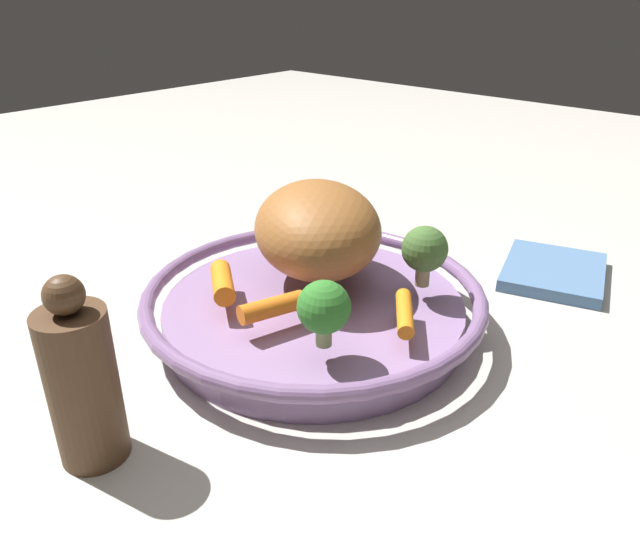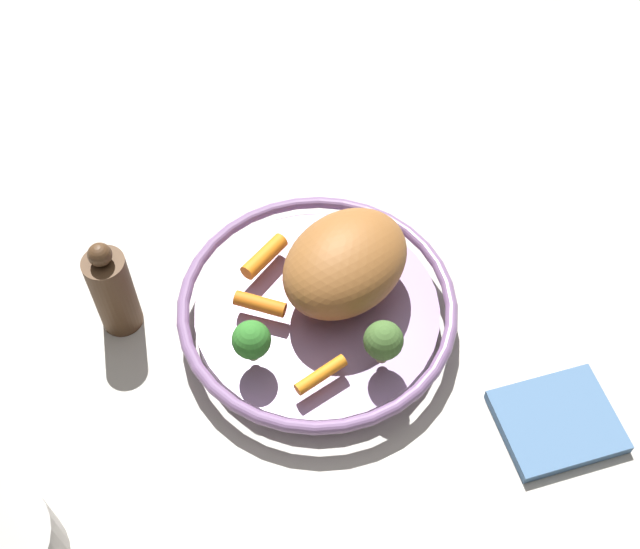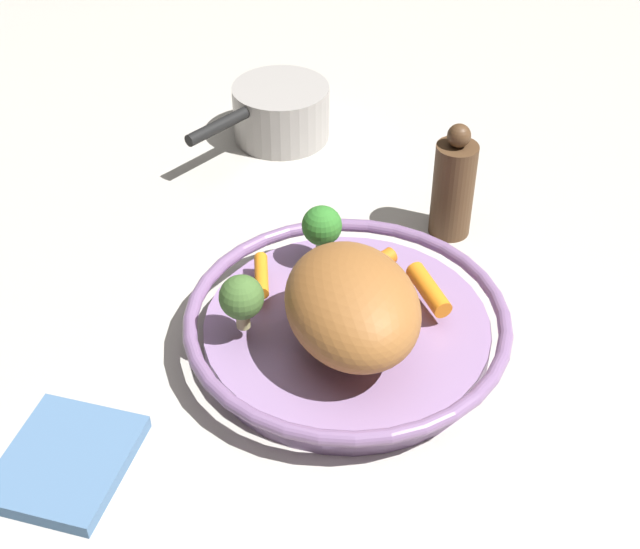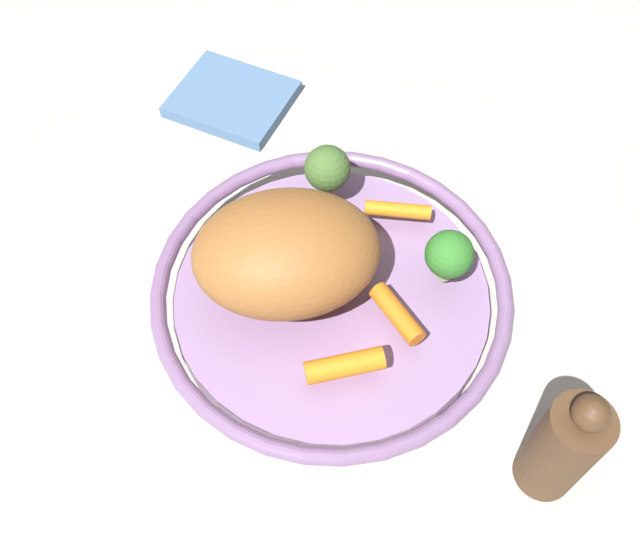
# 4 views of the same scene
# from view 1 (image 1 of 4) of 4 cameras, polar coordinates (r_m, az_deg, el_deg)

# --- Properties ---
(ground_plane) EXTENTS (2.60, 2.60, 0.00)m
(ground_plane) POSITION_cam_1_polar(r_m,az_deg,el_deg) (0.61, -0.58, -5.04)
(ground_plane) COLOR #B7B2A8
(serving_bowl) EXTENTS (0.33, 0.33, 0.05)m
(serving_bowl) POSITION_cam_1_polar(r_m,az_deg,el_deg) (0.60, -0.59, -3.02)
(serving_bowl) COLOR #8E709E
(serving_bowl) RESTS_ON ground_plane
(roast_chicken_piece) EXTENTS (0.20, 0.21, 0.09)m
(roast_chicken_piece) POSITION_cam_1_polar(r_m,az_deg,el_deg) (0.60, -0.23, 4.36)
(roast_chicken_piece) COLOR #985D2C
(roast_chicken_piece) RESTS_ON serving_bowl
(baby_carrot_left) EXTENTS (0.06, 0.05, 0.02)m
(baby_carrot_left) POSITION_cam_1_polar(r_m,az_deg,el_deg) (0.53, 7.97, -3.62)
(baby_carrot_left) COLOR orange
(baby_carrot_left) RESTS_ON serving_bowl
(baby_carrot_back) EXTENTS (0.06, 0.07, 0.02)m
(baby_carrot_back) POSITION_cam_1_polar(r_m,az_deg,el_deg) (0.58, -9.16, -0.72)
(baby_carrot_back) COLOR orange
(baby_carrot_back) RESTS_ON serving_bowl
(baby_carrot_near_rim) EXTENTS (0.06, 0.03, 0.02)m
(baby_carrot_near_rim) POSITION_cam_1_polar(r_m,az_deg,el_deg) (0.53, -4.55, -3.10)
(baby_carrot_near_rim) COLOR orange
(baby_carrot_near_rim) RESTS_ON serving_bowl
(broccoli_floret_large) EXTENTS (0.04, 0.04, 0.06)m
(broccoli_floret_large) POSITION_cam_1_polar(r_m,az_deg,el_deg) (0.58, 9.81, 2.28)
(broccoli_floret_large) COLOR tan
(broccoli_floret_large) RESTS_ON serving_bowl
(broccoli_floret_small) EXTENTS (0.04, 0.04, 0.06)m
(broccoli_floret_small) POSITION_cam_1_polar(r_m,az_deg,el_deg) (0.48, 0.37, -3.18)
(broccoli_floret_small) COLOR #95AB66
(broccoli_floret_small) RESTS_ON serving_bowl
(pepper_mill) EXTENTS (0.05, 0.05, 0.15)m
(pepper_mill) POSITION_cam_1_polar(r_m,az_deg,el_deg) (0.45, -21.24, -9.58)
(pepper_mill) COLOR #4C331E
(pepper_mill) RESTS_ON ground_plane
(dish_towel) EXTENTS (0.16, 0.14, 0.01)m
(dish_towel) POSITION_cam_1_polar(r_m,az_deg,el_deg) (0.76, 21.11, 0.25)
(dish_towel) COLOR #4C7099
(dish_towel) RESTS_ON ground_plane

